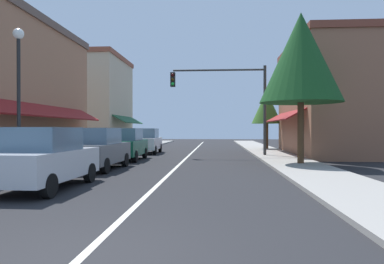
% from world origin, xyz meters
% --- Properties ---
extents(ground_plane, '(80.00, 80.00, 0.00)m').
position_xyz_m(ground_plane, '(0.00, 18.00, 0.00)').
color(ground_plane, black).
extents(sidewalk_left, '(2.60, 56.00, 0.12)m').
position_xyz_m(sidewalk_left, '(-5.50, 18.00, 0.06)').
color(sidewalk_left, gray).
rests_on(sidewalk_left, ground).
extents(sidewalk_right, '(2.60, 56.00, 0.12)m').
position_xyz_m(sidewalk_right, '(5.50, 18.00, 0.06)').
color(sidewalk_right, gray).
rests_on(sidewalk_right, ground).
extents(lane_center_stripe, '(0.14, 52.00, 0.01)m').
position_xyz_m(lane_center_stripe, '(0.00, 18.00, 0.00)').
color(lane_center_stripe, silver).
rests_on(lane_center_stripe, ground).
extents(storefront_right_block, '(5.32, 10.20, 7.45)m').
position_xyz_m(storefront_right_block, '(8.80, 20.00, 3.73)').
color(storefront_right_block, '#8E5B42').
rests_on(storefront_right_block, ground).
extents(storefront_far_left, '(6.34, 8.20, 8.36)m').
position_xyz_m(storefront_far_left, '(-9.31, 28.00, 4.18)').
color(storefront_far_left, '#BCAD8E').
rests_on(storefront_far_left, ground).
extents(parked_car_nearest_left, '(1.85, 4.14, 1.77)m').
position_xyz_m(parked_car_nearest_left, '(-3.10, 5.58, 0.88)').
color(parked_car_nearest_left, '#B7BABF').
rests_on(parked_car_nearest_left, ground).
extents(parked_car_second_left, '(1.87, 4.14, 1.77)m').
position_xyz_m(parked_car_second_left, '(-3.21, 10.46, 0.88)').
color(parked_car_second_left, '#4C5156').
rests_on(parked_car_second_left, ground).
extents(parked_car_third_left, '(1.82, 4.12, 1.77)m').
position_xyz_m(parked_car_third_left, '(-3.20, 15.17, 0.88)').
color(parked_car_third_left, '#0F4C33').
rests_on(parked_car_third_left, ground).
extents(parked_car_far_left, '(1.86, 4.14, 1.77)m').
position_xyz_m(parked_car_far_left, '(-3.18, 20.89, 0.88)').
color(parked_car_far_left, silver).
rests_on(parked_car_far_left, ground).
extents(traffic_signal_mast_arm, '(5.98, 0.50, 5.68)m').
position_xyz_m(traffic_signal_mast_arm, '(2.70, 18.18, 3.94)').
color(traffic_signal_mast_arm, '#333333').
rests_on(traffic_signal_mast_arm, ground).
extents(street_lamp_left_near, '(0.36, 0.36, 5.11)m').
position_xyz_m(street_lamp_left_near, '(-4.85, 7.29, 3.41)').
color(street_lamp_left_near, black).
rests_on(street_lamp_left_near, ground).
extents(tree_right_near, '(3.85, 3.85, 7.21)m').
position_xyz_m(tree_right_near, '(5.75, 12.81, 5.07)').
color(tree_right_near, '#4C331E').
rests_on(tree_right_near, ground).
extents(tree_right_far, '(2.45, 2.45, 4.88)m').
position_xyz_m(tree_right_far, '(5.91, 25.59, 3.50)').
color(tree_right_far, '#4C331E').
rests_on(tree_right_far, ground).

